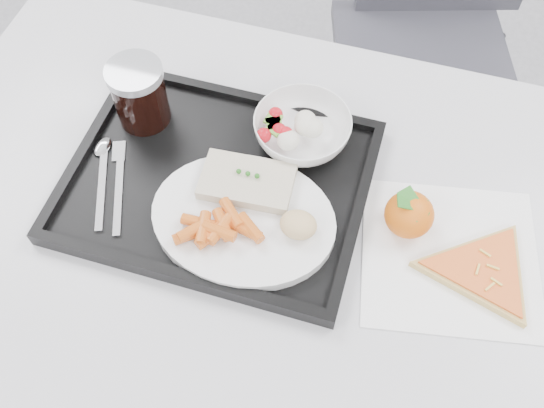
% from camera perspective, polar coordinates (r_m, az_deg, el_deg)
% --- Properties ---
extents(room, '(6.04, 7.04, 2.84)m').
position_cam_1_polar(room, '(0.21, -22.18, 16.63)').
color(room, gray).
rests_on(room, ground).
extents(table, '(1.20, 0.80, 0.75)m').
position_cam_1_polar(table, '(0.95, 0.52, -4.26)').
color(table, '#A5A5A7').
rests_on(table, ground).
extents(chair, '(0.53, 0.53, 0.93)m').
position_cam_1_polar(chair, '(1.57, 15.14, 16.89)').
color(chair, '#35353C').
rests_on(chair, ground).
extents(tray, '(0.45, 0.35, 0.03)m').
position_cam_1_polar(tray, '(0.93, -5.11, 2.04)').
color(tray, black).
rests_on(tray, table).
extents(dinner_plate, '(0.27, 0.27, 0.02)m').
position_cam_1_polar(dinner_plate, '(0.88, -2.70, -1.45)').
color(dinner_plate, white).
rests_on(dinner_plate, tray).
extents(fish_fillet, '(0.14, 0.09, 0.03)m').
position_cam_1_polar(fish_fillet, '(0.89, -2.36, 2.15)').
color(fish_fillet, beige).
rests_on(fish_fillet, dinner_plate).
extents(bread_roll, '(0.06, 0.06, 0.03)m').
position_cam_1_polar(bread_roll, '(0.84, 2.50, -1.96)').
color(bread_roll, '#D4B181').
rests_on(bread_roll, dinner_plate).
extents(salad_bowl, '(0.15, 0.15, 0.05)m').
position_cam_1_polar(salad_bowl, '(0.95, 2.86, 6.99)').
color(salad_bowl, white).
rests_on(salad_bowl, tray).
extents(cola_glass, '(0.09, 0.09, 0.11)m').
position_cam_1_polar(cola_glass, '(0.98, -12.39, 10.14)').
color(cola_glass, black).
rests_on(cola_glass, tray).
extents(cutlery, '(0.11, 0.17, 0.01)m').
position_cam_1_polar(cutlery, '(0.96, -15.14, 2.94)').
color(cutlery, silver).
rests_on(cutlery, tray).
extents(napkin, '(0.29, 0.28, 0.00)m').
position_cam_1_polar(napkin, '(0.91, 16.39, -4.77)').
color(napkin, white).
rests_on(napkin, table).
extents(tangerine, '(0.09, 0.09, 0.07)m').
position_cam_1_polar(tangerine, '(0.89, 12.78, -0.96)').
color(tangerine, '#E29704').
rests_on(tangerine, napkin).
extents(pizza_slice, '(0.24, 0.24, 0.02)m').
position_cam_1_polar(pizza_slice, '(0.90, 19.22, -5.94)').
color(pizza_slice, tan).
rests_on(pizza_slice, napkin).
extents(carrot_pile, '(0.13, 0.09, 0.03)m').
position_cam_1_polar(carrot_pile, '(0.85, -5.18, -2.23)').
color(carrot_pile, '#CF5D1B').
rests_on(carrot_pile, dinner_plate).
extents(salad_contents, '(0.10, 0.08, 0.03)m').
position_cam_1_polar(salad_contents, '(0.94, 2.11, 7.13)').
color(salad_contents, red).
rests_on(salad_contents, salad_bowl).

